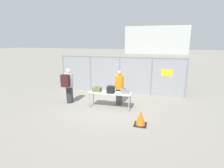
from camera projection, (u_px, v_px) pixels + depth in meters
name	position (u px, v px, depth m)	size (l,w,h in m)	color
ground_plane	(108.00, 108.00, 8.55)	(120.00, 120.00, 0.00)	gray
fence_section	(120.00, 74.00, 10.81)	(7.81, 0.07, 2.28)	gray
inspection_table	(110.00, 94.00, 8.51)	(2.07, 0.64, 0.77)	#B2B2AD
suitcase_olive	(97.00, 89.00, 8.67)	(0.40, 0.37, 0.23)	#566033
suitcase_black	(111.00, 90.00, 8.40)	(0.35, 0.31, 0.35)	black
suitcase_grey	(125.00, 91.00, 8.36)	(0.42, 0.25, 0.23)	slate
traveler_hooded	(68.00, 84.00, 9.06)	(0.46, 0.71, 1.84)	#2D2D33
security_worker_near	(119.00, 87.00, 8.94)	(0.43, 0.43, 1.75)	#4C4C51
utility_trailer	(153.00, 81.00, 12.55)	(4.23, 2.21, 0.68)	#4C6B47
distant_hangar	(156.00, 40.00, 45.90)	(15.12, 8.92, 6.61)	#B2B7B2
traffic_cone	(141.00, 118.00, 6.81)	(0.49, 0.49, 0.61)	black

